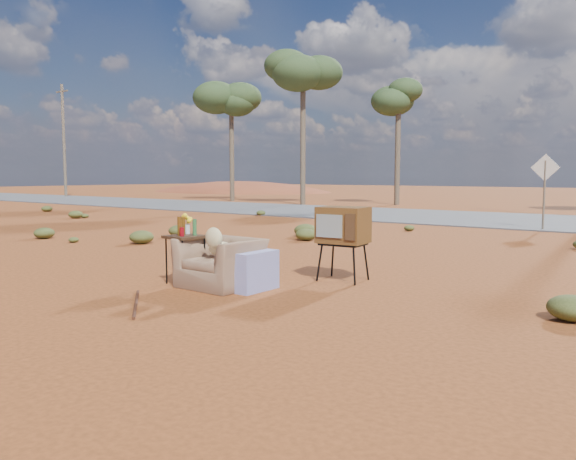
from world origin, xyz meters
The scene contains 13 objects.
ground centered at (0.00, 0.00, 0.00)m, with size 140.00×140.00×0.00m, color #96461E.
highway centered at (0.00, 15.00, 0.02)m, with size 140.00×7.00×0.04m, color #565659.
dirt_mound centered at (-30.00, 34.00, 0.00)m, with size 26.00×18.00×2.00m, color #964524.
armchair centered at (-0.13, 0.47, 0.44)m, with size 1.26×0.80×0.93m.
tv_unit centered at (0.93, 1.89, 0.83)m, with size 0.75×0.63×1.12m.
side_table centered at (-0.82, 0.34, 0.74)m, with size 0.55×0.55×1.00m.
rusty_bar centered at (-0.26, -1.01, 0.02)m, with size 0.04×0.04×1.48m, color #481F13.
road_sign centered at (1.50, 12.00, 1.50)m, with size 0.78×0.06×2.19m.
eucalyptus_far_left centered at (-18.00, 20.00, 5.94)m, with size 3.20×3.20×7.10m.
eucalyptus_left centered at (-12.00, 19.00, 6.92)m, with size 3.20×3.20×8.10m.
eucalyptus_near_left centered at (-8.00, 22.00, 5.45)m, with size 3.20×3.20×6.60m.
utility_pole_west centered at (-32.00, 17.50, 4.15)m, with size 1.40×0.20×8.00m.
scrub_patch centered at (-0.82, 4.41, 0.14)m, with size 17.49×8.07×0.33m.
Camera 1 is at (5.31, -5.30, 1.60)m, focal length 35.00 mm.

